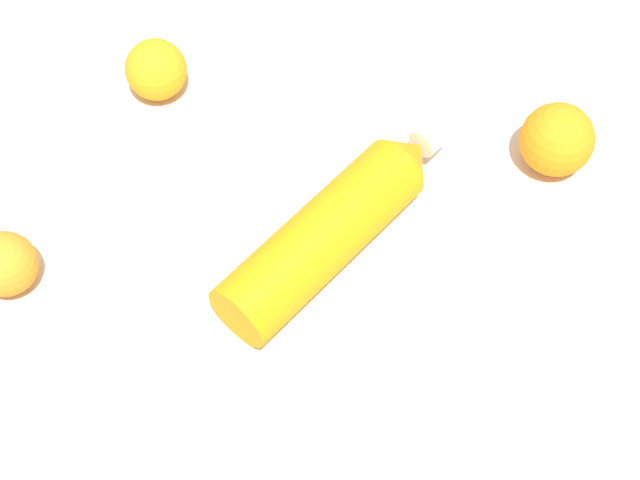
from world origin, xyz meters
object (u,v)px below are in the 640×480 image
(orange_0, at_px, (156,70))
(water_bottle, at_px, (335,226))
(orange_2, at_px, (5,264))
(orange_1, at_px, (557,140))

(orange_0, bearing_deg, water_bottle, -174.93)
(orange_0, xyz_separation_m, orange_2, (-0.12, 0.25, -0.00))
(water_bottle, distance_m, orange_0, 0.28)
(water_bottle, xyz_separation_m, orange_2, (0.17, 0.28, -0.00))
(water_bottle, distance_m, orange_1, 0.25)
(water_bottle, bearing_deg, orange_1, -23.85)
(orange_1, bearing_deg, orange_2, 66.29)
(water_bottle, xyz_separation_m, orange_1, (-0.06, -0.25, 0.00))
(orange_1, distance_m, orange_2, 0.57)
(water_bottle, distance_m, orange_2, 0.32)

